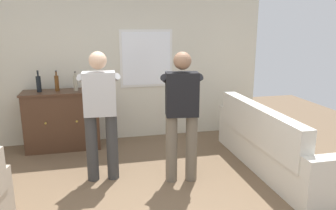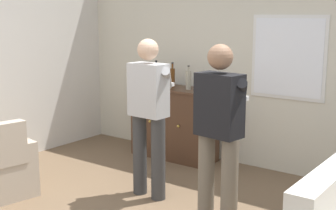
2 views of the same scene
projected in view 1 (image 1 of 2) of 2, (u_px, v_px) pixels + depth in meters
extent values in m
cube|color=beige|center=(116.00, 60.00, 5.64)|extent=(5.20, 0.12, 2.80)
cube|color=silver|center=(146.00, 59.00, 5.69)|extent=(0.92, 0.02, 0.99)
cube|color=white|center=(146.00, 59.00, 5.69)|extent=(0.84, 0.03, 0.91)
cube|color=silver|center=(270.00, 155.00, 4.62)|extent=(0.55, 2.11, 0.42)
cube|color=silver|center=(259.00, 124.00, 4.46)|extent=(0.18, 2.11, 0.50)
cube|color=silver|center=(236.00, 124.00, 5.67)|extent=(0.55, 0.18, 0.64)
cube|color=silver|center=(325.00, 185.00, 3.52)|extent=(0.55, 0.18, 0.64)
cube|color=orange|center=(267.00, 129.00, 4.51)|extent=(0.19, 0.41, 0.36)
cube|color=#472D1E|center=(63.00, 121.00, 5.33)|extent=(1.16, 0.44, 0.93)
cube|color=#472D1E|center=(60.00, 92.00, 5.21)|extent=(1.20, 0.48, 0.03)
sphere|color=#B79338|center=(46.00, 123.00, 5.04)|extent=(0.04, 0.04, 0.04)
sphere|color=#B79338|center=(77.00, 121.00, 5.14)|extent=(0.04, 0.04, 0.04)
cylinder|color=#593314|center=(57.00, 83.00, 5.19)|extent=(0.07, 0.07, 0.25)
cylinder|color=#593314|center=(56.00, 74.00, 5.15)|extent=(0.03, 0.03, 0.07)
cylinder|color=#262626|center=(56.00, 71.00, 5.14)|extent=(0.03, 0.03, 0.02)
cylinder|color=black|center=(39.00, 84.00, 5.12)|extent=(0.07, 0.07, 0.25)
cylinder|color=black|center=(38.00, 74.00, 5.09)|extent=(0.03, 0.03, 0.07)
cylinder|color=#262626|center=(37.00, 71.00, 5.08)|extent=(0.03, 0.03, 0.02)
cylinder|color=gray|center=(76.00, 83.00, 5.20)|extent=(0.07, 0.07, 0.24)
cylinder|color=gray|center=(75.00, 74.00, 5.17)|extent=(0.02, 0.02, 0.06)
cylinder|color=#262626|center=(75.00, 72.00, 5.16)|extent=(0.03, 0.03, 0.02)
cylinder|color=#383838|center=(92.00, 148.00, 4.23)|extent=(0.15, 0.15, 0.88)
cylinder|color=#383838|center=(112.00, 147.00, 4.28)|extent=(0.15, 0.15, 0.88)
cube|color=#B7B7B7|center=(99.00, 94.00, 4.08)|extent=(0.41, 0.24, 0.55)
sphere|color=#D8AD8C|center=(98.00, 60.00, 3.98)|extent=(0.22, 0.22, 0.22)
cylinder|color=#B7B7B7|center=(90.00, 83.00, 4.19)|extent=(0.34, 0.40, 0.29)
cylinder|color=#B7B7B7|center=(108.00, 83.00, 4.23)|extent=(0.31, 0.41, 0.29)
cube|color=white|center=(100.00, 87.00, 4.38)|extent=(0.15, 0.05, 0.04)
cylinder|color=#6B6051|center=(171.00, 149.00, 4.21)|extent=(0.15, 0.15, 0.88)
cylinder|color=#6B6051|center=(191.00, 148.00, 4.24)|extent=(0.15, 0.15, 0.88)
cube|color=black|center=(182.00, 94.00, 4.05)|extent=(0.42, 0.27, 0.55)
sphere|color=#8C664C|center=(182.00, 61.00, 3.95)|extent=(0.22, 0.22, 0.22)
cylinder|color=black|center=(171.00, 83.00, 4.17)|extent=(0.36, 0.38, 0.29)
cylinder|color=black|center=(189.00, 83.00, 4.19)|extent=(0.29, 0.43, 0.29)
cube|color=white|center=(179.00, 87.00, 4.36)|extent=(0.15, 0.06, 0.04)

